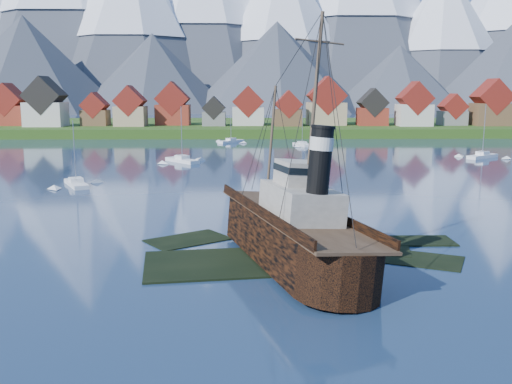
{
  "coord_description": "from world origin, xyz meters",
  "views": [
    {
      "loc": [
        -3.11,
        -50.84,
        15.11
      ],
      "look_at": [
        -2.02,
        6.0,
        5.0
      ],
      "focal_mm": 40.0,
      "sensor_mm": 36.0,
      "label": 1
    }
  ],
  "objects_px": {
    "sailboat_e": "(302,145)",
    "sailboat_f": "(231,142)",
    "sailboat_d": "(482,157)",
    "tugboat_wreck": "(289,227)",
    "sailboat_c": "(182,161)",
    "sailboat_a": "(76,184)"
  },
  "relations": [
    {
      "from": "sailboat_a",
      "to": "sailboat_e",
      "type": "distance_m",
      "value": 79.71
    },
    {
      "from": "sailboat_a",
      "to": "sailboat_f",
      "type": "bearing_deg",
      "value": 46.18
    },
    {
      "from": "tugboat_wreck",
      "to": "sailboat_c",
      "type": "height_order",
      "value": "tugboat_wreck"
    },
    {
      "from": "tugboat_wreck",
      "to": "sailboat_c",
      "type": "relative_size",
      "value": 2.29
    },
    {
      "from": "sailboat_c",
      "to": "sailboat_d",
      "type": "bearing_deg",
      "value": -34.92
    },
    {
      "from": "tugboat_wreck",
      "to": "sailboat_d",
      "type": "relative_size",
      "value": 2.24
    },
    {
      "from": "tugboat_wreck",
      "to": "sailboat_a",
      "type": "distance_m",
      "value": 51.41
    },
    {
      "from": "sailboat_c",
      "to": "sailboat_e",
      "type": "distance_m",
      "value": 46.78
    },
    {
      "from": "tugboat_wreck",
      "to": "sailboat_f",
      "type": "bearing_deg",
      "value": 77.67
    },
    {
      "from": "sailboat_d",
      "to": "sailboat_e",
      "type": "height_order",
      "value": "sailboat_d"
    },
    {
      "from": "sailboat_c",
      "to": "sailboat_e",
      "type": "relative_size",
      "value": 1.21
    },
    {
      "from": "sailboat_a",
      "to": "sailboat_d",
      "type": "height_order",
      "value": "sailboat_d"
    },
    {
      "from": "sailboat_a",
      "to": "sailboat_e",
      "type": "relative_size",
      "value": 1.06
    },
    {
      "from": "sailboat_d",
      "to": "sailboat_e",
      "type": "bearing_deg",
      "value": -165.14
    },
    {
      "from": "sailboat_a",
      "to": "sailboat_c",
      "type": "xyz_separation_m",
      "value": [
        13.74,
        30.64,
        0.04
      ]
    },
    {
      "from": "sailboat_d",
      "to": "sailboat_f",
      "type": "bearing_deg",
      "value": -162.02
    },
    {
      "from": "sailboat_a",
      "to": "sailboat_c",
      "type": "height_order",
      "value": "sailboat_c"
    },
    {
      "from": "sailboat_e",
      "to": "sailboat_f",
      "type": "relative_size",
      "value": 0.93
    },
    {
      "from": "sailboat_c",
      "to": "sailboat_f",
      "type": "height_order",
      "value": "sailboat_c"
    },
    {
      "from": "sailboat_d",
      "to": "sailboat_f",
      "type": "relative_size",
      "value": 1.15
    },
    {
      "from": "sailboat_c",
      "to": "sailboat_d",
      "type": "distance_m",
      "value": 67.91
    },
    {
      "from": "tugboat_wreck",
      "to": "sailboat_d",
      "type": "height_order",
      "value": "tugboat_wreck"
    }
  ]
}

